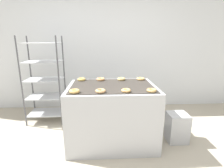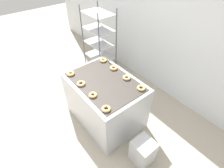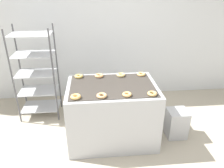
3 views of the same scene
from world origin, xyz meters
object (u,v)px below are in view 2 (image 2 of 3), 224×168
(donut_far_left, at_px, (103,60))
(donut_far_midright, at_px, (127,78))
(fryer_machine, at_px, (105,101))
(baking_rack_cart, at_px, (99,43))
(donut_near_left, at_px, (71,74))
(donut_near_midright, at_px, (93,95))
(donut_near_right, at_px, (106,109))
(donut_near_midleft, at_px, (81,84))
(glaze_bin, at_px, (143,152))
(donut_far_right, at_px, (141,88))
(donut_far_midleft, at_px, (114,68))

(donut_far_left, xyz_separation_m, donut_far_midright, (0.63, -0.01, 0.00))
(fryer_machine, distance_m, baking_rack_cart, 1.44)
(donut_near_left, bearing_deg, donut_far_midright, 44.61)
(donut_near_midright, bearing_deg, donut_near_right, -1.76)
(fryer_machine, xyz_separation_m, donut_far_left, (-0.46, 0.32, 0.45))
(baking_rack_cart, bearing_deg, donut_far_left, -30.49)
(donut_near_midleft, relative_size, donut_near_midright, 1.10)
(glaze_bin, xyz_separation_m, donut_far_right, (-0.50, 0.38, 0.66))
(donut_far_left, height_order, donut_far_right, donut_far_left)
(donut_far_left, bearing_deg, fryer_machine, -34.77)
(baking_rack_cart, xyz_separation_m, donut_far_left, (0.72, -0.42, 0.09))
(fryer_machine, xyz_separation_m, baking_rack_cart, (-1.18, 0.74, 0.36))
(fryer_machine, bearing_deg, donut_far_right, 33.40)
(glaze_bin, xyz_separation_m, donut_near_midleft, (-1.13, -0.25, 0.67))
(donut_far_midright, bearing_deg, donut_far_left, 178.96)
(donut_near_midright, xyz_separation_m, donut_far_midright, (0.01, 0.63, 0.00))
(baking_rack_cart, height_order, donut_far_left, baking_rack_cart)
(glaze_bin, xyz_separation_m, donut_near_right, (-0.50, -0.26, 0.67))
(donut_near_midleft, distance_m, donut_far_right, 0.89)
(donut_far_left, relative_size, donut_far_right, 0.99)
(donut_near_midright, relative_size, donut_far_midright, 0.92)
(fryer_machine, bearing_deg, donut_far_left, 145.23)
(donut_near_midright, xyz_separation_m, donut_near_right, (0.32, -0.01, 0.00))
(fryer_machine, distance_m, donut_far_right, 0.72)
(donut_near_midleft, bearing_deg, donut_near_left, -179.67)
(fryer_machine, height_order, donut_far_midright, donut_far_midright)
(donut_near_midleft, height_order, donut_far_midright, donut_far_midright)
(donut_far_midleft, xyz_separation_m, donut_far_right, (0.64, -0.00, -0.00))
(donut_far_midleft, bearing_deg, glaze_bin, -18.55)
(donut_near_right, bearing_deg, donut_far_left, 145.36)
(donut_near_midleft, bearing_deg, donut_near_right, -0.74)
(donut_near_right, bearing_deg, donut_near_midleft, 179.26)
(baking_rack_cart, distance_m, glaze_bin, 2.37)
(donut_near_left, xyz_separation_m, donut_near_right, (0.95, -0.01, -0.00))
(donut_near_left, relative_size, donut_far_midleft, 0.98)
(donut_far_midleft, bearing_deg, baking_rack_cart, 157.19)
(donut_near_left, distance_m, donut_near_right, 0.95)
(donut_far_midright, height_order, donut_far_right, donut_far_midright)
(donut_near_midleft, relative_size, donut_far_midright, 1.01)
(glaze_bin, distance_m, donut_far_midleft, 1.37)
(fryer_machine, xyz_separation_m, donut_near_right, (0.47, -0.33, 0.45))
(donut_far_midright, bearing_deg, baking_rack_cart, 162.14)
(donut_far_midright, xyz_separation_m, donut_far_right, (0.31, 0.00, -0.00))
(fryer_machine, xyz_separation_m, donut_far_midleft, (-0.16, 0.32, 0.45))
(baking_rack_cart, distance_m, donut_far_midright, 1.42)
(donut_far_left, relative_size, donut_far_midleft, 0.96)
(donut_near_midleft, height_order, donut_near_right, same)
(donut_near_midright, distance_m, donut_far_right, 0.70)
(donut_far_right, bearing_deg, baking_rack_cart, 165.40)
(fryer_machine, distance_m, donut_far_midleft, 0.57)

